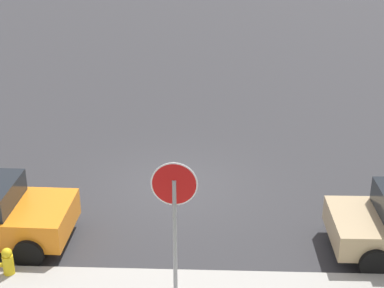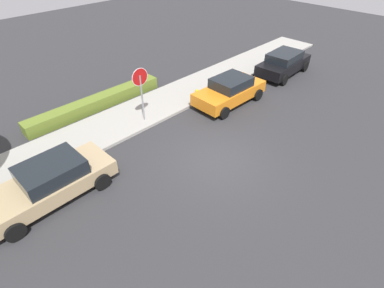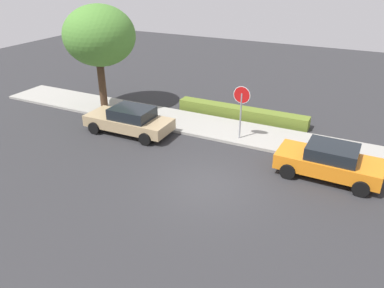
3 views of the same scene
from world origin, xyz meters
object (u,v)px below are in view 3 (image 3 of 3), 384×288
(parked_car_tan, at_px, (130,120))
(fire_hydrant, at_px, (306,150))
(stop_sign, at_px, (241,104))
(parked_car_orange, at_px, (329,161))
(street_tree_near_corner, at_px, (99,36))

(parked_car_tan, bearing_deg, fire_hydrant, 8.33)
(stop_sign, relative_size, fire_hydrant, 3.92)
(parked_car_orange, distance_m, street_tree_near_corner, 13.93)
(stop_sign, height_order, fire_hydrant, stop_sign)
(parked_car_orange, bearing_deg, street_tree_near_corner, 169.51)
(stop_sign, bearing_deg, street_tree_near_corner, 175.26)
(fire_hydrant, bearing_deg, stop_sign, 173.79)
(street_tree_near_corner, bearing_deg, parked_car_orange, -10.49)
(parked_car_tan, relative_size, fire_hydrant, 6.39)
(street_tree_near_corner, xyz_separation_m, fire_hydrant, (12.13, -1.09, -3.95))
(parked_car_tan, height_order, street_tree_near_corner, street_tree_near_corner)
(stop_sign, xyz_separation_m, parked_car_orange, (4.46, -1.72, -1.21))
(stop_sign, relative_size, parked_car_tan, 0.61)
(parked_car_tan, distance_m, fire_hydrant, 8.85)
(street_tree_near_corner, bearing_deg, stop_sign, -4.74)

